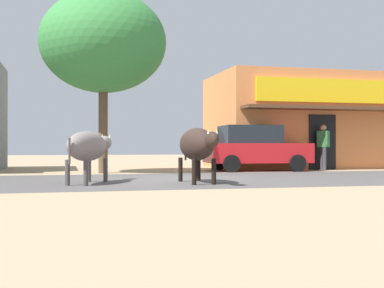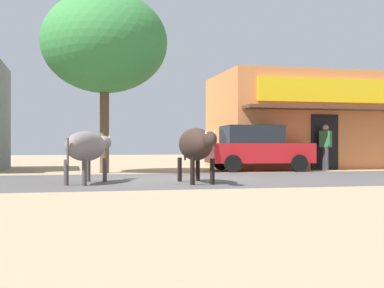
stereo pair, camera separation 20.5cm
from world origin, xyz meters
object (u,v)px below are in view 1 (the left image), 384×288
(parked_hatchback_car, at_px, (255,148))
(cow_near_brown, at_px, (89,147))
(cow_far_dark, at_px, (197,145))
(pedestrian_by_shop, at_px, (323,143))
(roadside_tree, at_px, (103,43))

(parked_hatchback_car, bearing_deg, cow_near_brown, -140.86)
(cow_far_dark, bearing_deg, cow_near_brown, 168.54)
(parked_hatchback_car, xyz_separation_m, cow_far_dark, (-3.59, -5.52, 0.09))
(parked_hatchback_car, distance_m, cow_near_brown, 7.93)
(parked_hatchback_car, height_order, cow_near_brown, parked_hatchback_car)
(parked_hatchback_car, xyz_separation_m, pedestrian_by_shop, (2.69, -0.11, 0.16))
(cow_near_brown, xyz_separation_m, cow_far_dark, (2.56, -0.52, 0.05))
(roadside_tree, relative_size, cow_near_brown, 2.40)
(roadside_tree, height_order, cow_far_dark, roadside_tree)
(cow_far_dark, xyz_separation_m, pedestrian_by_shop, (6.27, 5.42, 0.07))
(roadside_tree, relative_size, parked_hatchback_car, 1.59)
(pedestrian_by_shop, bearing_deg, cow_far_dark, -139.19)
(roadside_tree, xyz_separation_m, parked_hatchback_car, (5.47, 0.37, -3.49))
(cow_near_brown, distance_m, pedestrian_by_shop, 10.10)
(cow_near_brown, bearing_deg, parked_hatchback_car, 39.14)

